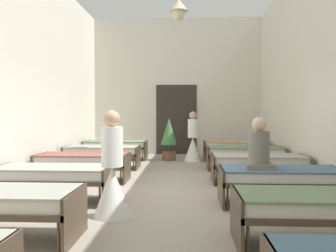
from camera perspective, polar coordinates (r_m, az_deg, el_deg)
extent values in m
cube|color=#9E9384|center=(6.57, -0.10, -10.94)|extent=(6.35, 12.25, 0.10)
cube|color=silver|center=(12.35, 1.38, 6.43)|extent=(6.15, 0.20, 4.71)
cube|color=silver|center=(7.26, -24.61, 9.20)|extent=(0.20, 11.65, 4.71)
cube|color=silver|center=(6.97, 25.51, 9.48)|extent=(0.20, 11.65, 4.71)
cube|color=#2D2823|center=(12.20, 1.36, 1.06)|extent=(1.40, 0.06, 2.40)
cone|color=beige|center=(8.81, 1.77, 19.04)|extent=(0.44, 0.44, 0.28)
sphere|color=beige|center=(8.75, 1.77, 17.66)|extent=(0.28, 0.28, 0.28)
cylinder|color=#473828|center=(3.92, -17.35, -16.89)|extent=(0.03, 0.03, 0.34)
cylinder|color=#473828|center=(4.57, -14.12, -14.07)|extent=(0.03, 0.03, 0.34)
cube|color=#473828|center=(4.19, -14.82, -13.92)|extent=(0.04, 0.84, 0.57)
cylinder|color=#473828|center=(3.75, 12.82, -17.75)|extent=(0.03, 0.03, 0.34)
cylinder|color=#473828|center=(4.42, 11.18, -14.60)|extent=(0.03, 0.03, 0.34)
cube|color=#473828|center=(4.24, 23.93, -12.59)|extent=(1.90, 0.84, 0.07)
cube|color=#473828|center=(4.04, 11.07, -14.50)|extent=(0.04, 0.84, 0.57)
cube|color=silver|center=(4.22, 23.95, -11.21)|extent=(1.82, 0.78, 0.14)
cube|color=slate|center=(4.20, 23.97, -10.12)|extent=(1.86, 0.82, 0.02)
cylinder|color=#473828|center=(6.76, -24.14, -8.86)|extent=(0.03, 0.03, 0.34)
cylinder|color=#473828|center=(5.49, -11.03, -11.27)|extent=(0.03, 0.03, 0.34)
cylinder|color=#473828|center=(6.17, -9.38, -9.74)|extent=(0.03, 0.03, 0.34)
cube|color=#473828|center=(6.04, -18.31, -8.10)|extent=(1.90, 0.84, 0.07)
cube|color=#473828|center=(5.79, -9.58, -9.36)|extent=(0.04, 0.84, 0.57)
cube|color=white|center=(6.02, -18.32, -7.12)|extent=(1.82, 0.78, 0.14)
cube|color=#9E9E93|center=(6.01, -18.33, -6.35)|extent=(1.86, 0.82, 0.02)
cylinder|color=#473828|center=(5.37, 9.64, -11.57)|extent=(0.03, 0.03, 0.34)
cylinder|color=#473828|center=(6.06, 8.84, -9.95)|extent=(0.03, 0.03, 0.34)
cylinder|color=#473828|center=(6.48, 24.56, -9.35)|extent=(0.03, 0.03, 0.34)
cube|color=#473828|center=(5.83, 17.85, -8.47)|extent=(1.90, 0.84, 0.07)
cube|color=#473828|center=(5.68, 8.61, -9.57)|extent=(0.04, 0.84, 0.57)
cube|color=white|center=(5.81, 17.87, -7.45)|extent=(1.82, 0.78, 0.14)
cube|color=slate|center=(5.80, 17.87, -6.65)|extent=(1.86, 0.82, 0.02)
cylinder|color=#473828|center=(7.63, -20.73, -7.55)|extent=(0.03, 0.03, 0.34)
cylinder|color=#473828|center=(8.29, -18.71, -6.75)|extent=(0.03, 0.03, 0.34)
cylinder|color=#473828|center=(7.12, -7.67, -8.12)|extent=(0.03, 0.03, 0.34)
cylinder|color=#473828|center=(7.82, -6.68, -7.19)|extent=(0.03, 0.03, 0.34)
cube|color=#473828|center=(7.64, -13.63, -5.90)|extent=(1.90, 0.84, 0.07)
cube|color=#473828|center=(7.96, -20.09, -6.28)|extent=(0.04, 0.84, 0.57)
cube|color=#473828|center=(7.44, -6.70, -6.76)|extent=(0.04, 0.84, 0.57)
cube|color=silver|center=(7.62, -13.64, -5.12)|extent=(1.82, 0.78, 0.14)
cube|color=#8C4C47|center=(7.61, -13.65, -4.51)|extent=(1.86, 0.82, 0.02)
cylinder|color=#473828|center=(7.03, 8.01, -8.26)|extent=(0.03, 0.03, 0.34)
cylinder|color=#473828|center=(7.74, 7.54, -7.29)|extent=(0.03, 0.03, 0.34)
cylinder|color=#473828|center=(7.39, 21.71, -7.89)|extent=(0.03, 0.03, 0.34)
cylinder|color=#473828|center=(8.06, 20.06, -7.02)|extent=(0.03, 0.03, 0.34)
cube|color=#473828|center=(7.47, 14.47, -6.09)|extent=(1.90, 0.84, 0.07)
cube|color=#473828|center=(7.36, 7.30, -6.86)|extent=(0.04, 0.84, 0.57)
cube|color=#473828|center=(7.72, 21.29, -6.56)|extent=(0.04, 0.84, 0.57)
cube|color=silver|center=(7.46, 14.48, -5.29)|extent=(1.82, 0.78, 0.14)
cube|color=#9E9E93|center=(7.45, 14.49, -4.67)|extent=(1.86, 0.82, 0.02)
cylinder|color=#473828|center=(9.20, -16.43, -5.84)|extent=(0.03, 0.03, 0.34)
cylinder|color=#473828|center=(9.88, -15.04, -5.28)|extent=(0.03, 0.03, 0.34)
cylinder|color=#473828|center=(8.78, -5.60, -6.14)|extent=(0.03, 0.03, 0.34)
cylinder|color=#473828|center=(9.49, -4.95, -5.52)|extent=(0.03, 0.03, 0.34)
cube|color=#473828|center=(9.27, -10.61, -4.45)|extent=(1.90, 0.84, 0.07)
cube|color=#473828|center=(9.54, -16.06, -4.84)|extent=(0.04, 0.84, 0.57)
cube|color=#473828|center=(9.11, -4.89, -5.10)|extent=(0.04, 0.84, 0.57)
cube|color=silver|center=(9.26, -10.61, -3.80)|extent=(1.82, 0.78, 0.14)
cube|color=#9E9E93|center=(9.25, -10.62, -3.30)|extent=(1.86, 0.82, 0.02)
cylinder|color=#473828|center=(8.71, 7.02, -6.22)|extent=(0.03, 0.03, 0.34)
cylinder|color=#473828|center=(9.42, 6.71, -5.58)|extent=(0.03, 0.03, 0.34)
cylinder|color=#473828|center=(9.00, 18.20, -6.04)|extent=(0.03, 0.03, 0.34)
cylinder|color=#473828|center=(9.69, 17.08, -5.45)|extent=(0.03, 0.03, 0.34)
cube|color=#473828|center=(9.14, 12.33, -4.56)|extent=(1.90, 0.84, 0.07)
cube|color=#473828|center=(9.04, 6.48, -5.16)|extent=(0.04, 0.84, 0.57)
cube|color=#473828|center=(9.34, 17.98, -5.01)|extent=(0.04, 0.84, 0.57)
cube|color=silver|center=(9.13, 12.34, -3.91)|extent=(1.82, 0.78, 0.14)
cube|color=slate|center=(9.12, 12.34, -3.39)|extent=(1.86, 0.82, 0.02)
cylinder|color=#473828|center=(10.82, -13.41, -4.62)|extent=(0.03, 0.03, 0.34)
cylinder|color=#473828|center=(11.50, -12.40, -4.20)|extent=(0.03, 0.03, 0.34)
cylinder|color=#473828|center=(10.46, -4.20, -4.79)|extent=(0.03, 0.03, 0.34)
cylinder|color=#473828|center=(11.17, -3.74, -4.34)|extent=(0.03, 0.03, 0.34)
cube|color=#473828|center=(10.93, -8.50, -3.43)|extent=(1.90, 0.84, 0.07)
cube|color=#473828|center=(11.16, -13.19, -3.80)|extent=(0.04, 0.84, 0.57)
cube|color=#473828|center=(10.80, -3.64, -3.95)|extent=(0.04, 0.84, 0.57)
cube|color=white|center=(10.92, -8.50, -2.88)|extent=(1.82, 0.78, 0.14)
cube|color=slate|center=(10.92, -8.51, -2.45)|extent=(1.86, 0.82, 0.02)
cylinder|color=#473828|center=(10.40, 6.35, -4.84)|extent=(0.03, 0.03, 0.34)
cylinder|color=#473828|center=(11.11, 6.13, -4.39)|extent=(0.03, 0.03, 0.34)
cylinder|color=#473828|center=(10.64, 15.78, -4.75)|extent=(0.03, 0.03, 0.34)
cylinder|color=#473828|center=(11.34, 14.97, -4.32)|extent=(0.03, 0.03, 0.34)
cube|color=#473828|center=(10.82, 10.86, -3.50)|extent=(1.90, 0.84, 0.07)
cube|color=#473828|center=(10.74, 5.92, -3.99)|extent=(0.04, 0.84, 0.57)
cube|color=#473828|center=(10.99, 15.67, -3.92)|extent=(0.04, 0.84, 0.57)
cube|color=white|center=(10.81, 10.86, -2.95)|extent=(1.82, 0.78, 0.14)
cube|color=tan|center=(10.80, 10.87, -2.51)|extent=(1.86, 0.82, 0.02)
cone|color=white|center=(5.00, -9.03, -10.47)|extent=(0.52, 0.52, 0.70)
cylinder|color=white|center=(4.90, -9.07, -3.32)|extent=(0.30, 0.30, 0.55)
sphere|color=tan|center=(4.88, -9.10, 1.18)|extent=(0.22, 0.22, 0.22)
cone|color=white|center=(4.88, -9.11, 2.09)|extent=(0.18, 0.18, 0.10)
cone|color=white|center=(10.48, 4.05, -3.79)|extent=(0.52, 0.52, 0.70)
cylinder|color=white|center=(10.44, 4.06, -0.37)|extent=(0.30, 0.30, 0.55)
sphere|color=tan|center=(10.43, 4.07, 1.74)|extent=(0.22, 0.22, 0.22)
cone|color=white|center=(10.43, 4.07, 2.17)|extent=(0.18, 0.18, 0.10)
cylinder|color=slate|center=(5.65, 14.56, -3.77)|extent=(0.32, 0.32, 0.58)
cube|color=slate|center=(5.68, 14.54, -6.28)|extent=(0.44, 0.44, 0.08)
sphere|color=beige|center=(5.62, 14.60, 0.29)|extent=(0.22, 0.22, 0.22)
cylinder|color=brown|center=(10.62, 0.15, -4.84)|extent=(0.41, 0.41, 0.28)
cylinder|color=brown|center=(10.59, 0.15, -3.54)|extent=(0.06, 0.06, 0.20)
cone|color=#3D7A42|center=(10.55, 0.15, -0.87)|extent=(0.49, 0.49, 0.79)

